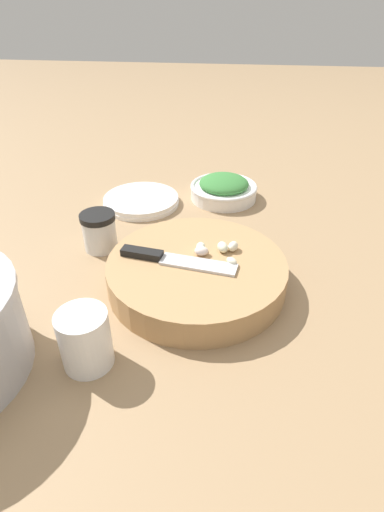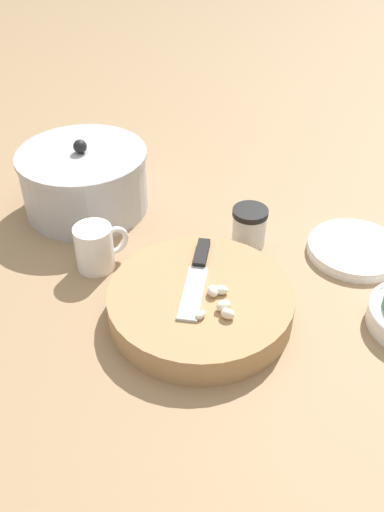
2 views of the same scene
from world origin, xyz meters
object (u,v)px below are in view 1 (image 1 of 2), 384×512
(herb_bowl, at_px, (224,189))
(spice_jar, at_px, (99,231))
(plate_stack, at_px, (141,201))
(chef_knife, at_px, (171,259))
(coffee_mug, at_px, (85,338))
(cutting_board, at_px, (197,273))
(garlic_cloves, at_px, (217,249))

(herb_bowl, height_order, spice_jar, spice_jar)
(spice_jar, relative_size, plate_stack, 0.42)
(chef_knife, bearing_deg, coffee_mug, -16.37)
(chef_knife, distance_m, coffee_mug, 0.21)
(herb_bowl, bearing_deg, cutting_board, 175.79)
(cutting_board, bearing_deg, herb_bowl, -4.21)
(garlic_cloves, relative_size, plate_stack, 0.43)
(cutting_board, xyz_separation_m, spice_jar, (0.10, 0.21, 0.01))
(cutting_board, relative_size, plate_stack, 1.70)
(garlic_cloves, height_order, plate_stack, garlic_cloves)
(herb_bowl, distance_m, coffee_mug, 0.58)
(cutting_board, relative_size, herb_bowl, 1.88)
(coffee_mug, bearing_deg, spice_jar, 14.39)
(garlic_cloves, distance_m, herb_bowl, 0.34)
(garlic_cloves, bearing_deg, cutting_board, 132.33)
(chef_knife, relative_size, garlic_cloves, 2.60)
(cutting_board, relative_size, spice_jar, 4.02)
(cutting_board, distance_m, plate_stack, 0.35)
(herb_bowl, height_order, coffee_mug, coffee_mug)
(chef_knife, height_order, garlic_cloves, garlic_cloves)
(herb_bowl, bearing_deg, coffee_mug, 163.91)
(chef_knife, bearing_deg, herb_bowl, 177.83)
(coffee_mug, bearing_deg, plate_stack, 4.49)
(plate_stack, bearing_deg, herb_bowl, -73.69)
(spice_jar, bearing_deg, plate_stack, -9.88)
(garlic_cloves, bearing_deg, herb_bowl, 0.96)
(garlic_cloves, xyz_separation_m, coffee_mug, (-0.22, 0.17, -0.02))
(herb_bowl, relative_size, spice_jar, 2.14)
(chef_knife, xyz_separation_m, coffee_mug, (-0.19, 0.09, -0.01))
(cutting_board, xyz_separation_m, garlic_cloves, (0.03, -0.03, 0.03))
(spice_jar, distance_m, plate_stack, 0.21)
(cutting_board, bearing_deg, chef_knife, 96.34)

